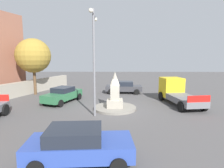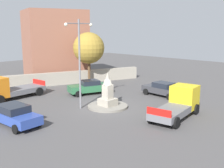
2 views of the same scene
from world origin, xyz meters
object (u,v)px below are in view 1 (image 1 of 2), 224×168
Objects in this scene: monument at (115,93)px; streetlamp at (94,53)px; car_green_near_island at (63,94)px; car_dark_grey_parked_right at (124,87)px; truck_yellow_waiting at (176,92)px; car_blue_far_side at (79,144)px; tree_near_wall at (33,56)px.

streetlamp reaches higher than monument.
car_green_near_island is at bearing -114.49° from monument.
car_green_near_island is (-4.11, -3.49, -3.82)m from streetlamp.
truck_yellow_waiting reaches higher than car_dark_grey_parked_right.
car_blue_far_side is at bearing 19.03° from car_green_near_island.
monument is 3.99m from streetlamp.
streetlamp is at bearing 40.30° from car_green_near_island.
car_green_near_island is 0.74× the size of tree_near_wall.
streetlamp is 1.73× the size of car_blue_far_side.
car_blue_far_side is (14.73, -2.57, 0.04)m from car_dark_grey_parked_right.
car_blue_far_side is 16.25m from tree_near_wall.
truck_yellow_waiting is (0.11, 10.74, 0.30)m from car_green_near_island.
streetlamp is 9.00m from truck_yellow_waiting.
car_blue_far_side is at bearing -9.89° from car_dark_grey_parked_right.
car_green_near_island is 10.72m from car_blue_far_side.
car_blue_far_side is 0.75× the size of truck_yellow_waiting.
monument is 0.46× the size of tree_near_wall.
tree_near_wall reaches higher than truck_yellow_waiting.
car_blue_far_side is at bearing -10.55° from monument.
car_dark_grey_parked_right is (-8.71, 2.58, -3.84)m from streetlamp.
streetlamp reaches higher than car_blue_far_side.
car_blue_far_side is 0.69× the size of tree_near_wall.
tree_near_wall is at bearing -104.17° from truck_yellow_waiting.
car_green_near_island is at bearing -90.61° from truck_yellow_waiting.
monument is 5.49m from car_green_near_island.
tree_near_wall is at bearing -122.76° from monument.
truck_yellow_waiting is at bearing 110.39° from monument.
car_dark_grey_parked_right is at bearing 170.87° from monument.
monument is 11.39m from tree_near_wall.
car_green_near_island is (-2.26, -4.96, -0.60)m from monument.
truck_yellow_waiting is 0.91× the size of tree_near_wall.
streetlamp reaches higher than tree_near_wall.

